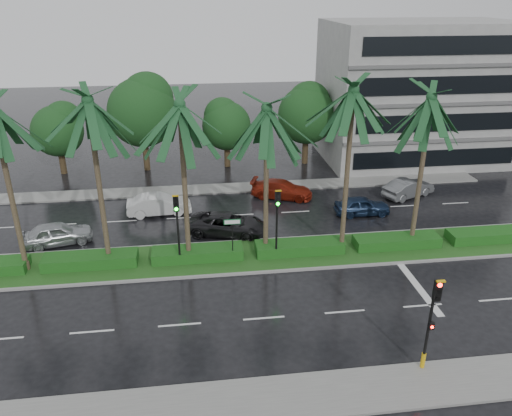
{
  "coord_description": "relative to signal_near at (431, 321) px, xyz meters",
  "views": [
    {
      "loc": [
        -2.92,
        -24.5,
        14.48
      ],
      "look_at": [
        0.47,
        1.5,
        2.91
      ],
      "focal_mm": 35.0,
      "sensor_mm": 36.0,
      "label": 1
    }
  ],
  "objects": [
    {
      "name": "palm_row",
      "position": [
        -7.25,
        10.41,
        6.05
      ],
      "size": [
        26.3,
        4.2,
        10.32
      ],
      "color": "#3D2D23",
      "rests_on": "median"
    },
    {
      "name": "near_sidewalk",
      "position": [
        -6.0,
        -0.81,
        -2.44
      ],
      "size": [
        40.0,
        2.4,
        0.12
      ],
      "primitive_type": "cube",
      "color": "slate",
      "rests_on": "ground"
    },
    {
      "name": "hedge",
      "position": [
        -6.0,
        10.39,
        -2.05
      ],
      "size": [
        35.2,
        1.4,
        0.6
      ],
      "color": "#124214",
      "rests_on": "median"
    },
    {
      "name": "median",
      "position": [
        -6.0,
        10.39,
        -2.42
      ],
      "size": [
        36.0,
        4.0,
        0.15
      ],
      "color": "gray",
      "rests_on": "ground"
    },
    {
      "name": "far_sidewalk",
      "position": [
        -6.0,
        21.39,
        -2.44
      ],
      "size": [
        40.0,
        2.0,
        0.12
      ],
      "primitive_type": "cube",
      "color": "slate",
      "rests_on": "ground"
    },
    {
      "name": "signal_near",
      "position": [
        0.0,
        0.0,
        0.0
      ],
      "size": [
        0.34,
        0.45,
        4.36
      ],
      "color": "black",
      "rests_on": "near_sidewalk"
    },
    {
      "name": "car_darkgrey",
      "position": [
        -7.0,
        13.59,
        -1.82
      ],
      "size": [
        3.53,
        5.38,
        1.37
      ],
      "primitive_type": "imported",
      "rotation": [
        0.0,
        0.0,
        1.3
      ],
      "color": "black",
      "rests_on": "ground"
    },
    {
      "name": "street_sign",
      "position": [
        -7.0,
        9.87,
        -0.38
      ],
      "size": [
        0.95,
        0.09,
        2.6
      ],
      "color": "black",
      "rests_on": "median"
    },
    {
      "name": "car_grey",
      "position": [
        7.0,
        18.07,
        -1.81
      ],
      "size": [
        3.1,
        4.45,
        1.39
      ],
      "primitive_type": "imported",
      "rotation": [
        0.0,
        0.0,
        2.0
      ],
      "color": "#585A5D",
      "rests_on": "ground"
    },
    {
      "name": "car_red",
      "position": [
        -2.5,
        19.15,
        -1.84
      ],
      "size": [
        3.32,
        4.95,
        1.33
      ],
      "primitive_type": "imported",
      "rotation": [
        0.0,
        0.0,
        1.22
      ],
      "color": "maroon",
      "rests_on": "ground"
    },
    {
      "name": "lane_markings",
      "position": [
        -2.96,
        8.96,
        -2.5
      ],
      "size": [
        34.0,
        13.06,
        0.01
      ],
      "color": "silver",
      "rests_on": "ground"
    },
    {
      "name": "car_blue",
      "position": [
        2.5,
        15.39,
        -1.85
      ],
      "size": [
        1.58,
        3.83,
        1.3
      ],
      "primitive_type": "imported",
      "rotation": [
        0.0,
        0.0,
        1.56
      ],
      "color": "#162744",
      "rests_on": "ground"
    },
    {
      "name": "car_white",
      "position": [
        -11.5,
        17.27,
        -1.78
      ],
      "size": [
        1.83,
        4.48,
        1.45
      ],
      "primitive_type": "imported",
      "rotation": [
        0.0,
        0.0,
        1.64
      ],
      "color": "silver",
      "rests_on": "ground"
    },
    {
      "name": "car_silver",
      "position": [
        -17.5,
        13.54,
        -1.79
      ],
      "size": [
        2.68,
        4.46,
        1.42
      ],
      "primitive_type": "imported",
      "rotation": [
        0.0,
        0.0,
        1.83
      ],
      "color": "#A2A6A9",
      "rests_on": "ground"
    },
    {
      "name": "bg_trees",
      "position": [
        -5.37,
        26.98,
        2.21
      ],
      "size": [
        32.67,
        5.75,
        8.3
      ],
      "color": "#332517",
      "rests_on": "ground"
    },
    {
      "name": "building",
      "position": [
        11.0,
        27.39,
        3.5
      ],
      "size": [
        16.0,
        10.0,
        12.0
      ],
      "primitive_type": "cube",
      "color": "gray",
      "rests_on": "ground"
    },
    {
      "name": "signal_median_right",
      "position": [
        -4.5,
        9.69,
        0.49
      ],
      "size": [
        0.34,
        0.42,
        4.36
      ],
      "color": "black",
      "rests_on": "median"
    },
    {
      "name": "ground",
      "position": [
        -6.0,
        9.39,
        -2.5
      ],
      "size": [
        120.0,
        120.0,
        0.0
      ],
      "primitive_type": "plane",
      "color": "black",
      "rests_on": "ground"
    },
    {
      "name": "signal_median_left",
      "position": [
        -10.0,
        9.69,
        0.49
      ],
      "size": [
        0.34,
        0.42,
        4.36
      ],
      "color": "black",
      "rests_on": "median"
    }
  ]
}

